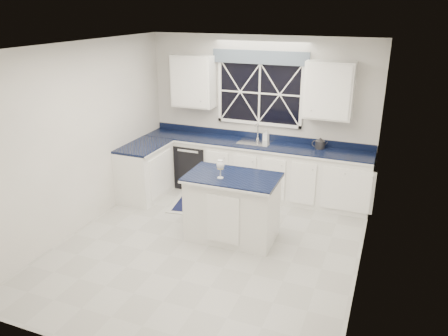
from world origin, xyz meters
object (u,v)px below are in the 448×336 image
at_px(kettle, 320,143).
at_px(soap_bottle, 266,135).
at_px(faucet, 257,131).
at_px(island, 232,207).
at_px(wine_glass, 220,166).
at_px(dishwasher, 196,164).

xyz_separation_m(kettle, soap_bottle, (-0.95, 0.11, 0.01)).
xyz_separation_m(faucet, soap_bottle, (0.15, 0.03, -0.06)).
bearing_deg(faucet, island, -83.27).
bearing_deg(faucet, wine_glass, -87.49).
distance_m(faucet, kettle, 1.11).
bearing_deg(wine_glass, faucet, 92.51).
bearing_deg(island, wine_glass, -134.82).
distance_m(dishwasher, island, 2.07).
height_order(kettle, wine_glass, wine_glass).
relative_size(faucet, soap_bottle, 1.56).
xyz_separation_m(dishwasher, island, (1.31, -1.60, 0.07)).
bearing_deg(island, faucet, 96.03).
bearing_deg(faucet, dishwasher, -169.98).
distance_m(kettle, soap_bottle, 0.96).
bearing_deg(kettle, dishwasher, 177.77).
xyz_separation_m(faucet, kettle, (1.10, -0.08, -0.07)).
bearing_deg(soap_bottle, island, -88.06).
relative_size(dishwasher, kettle, 3.15).
height_order(faucet, wine_glass, faucet).
height_order(island, kettle, kettle).
relative_size(wine_glass, soap_bottle, 1.32).
bearing_deg(kettle, soap_bottle, 168.42).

